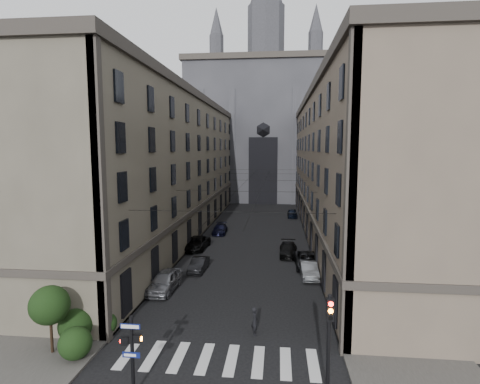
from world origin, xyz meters
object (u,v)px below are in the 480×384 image
(car_left_midfar, at_px, (196,243))
(pedestrian_signal_left, at_px, (132,350))
(traffic_light_right, at_px, (329,336))
(gothic_tower, at_px, (265,122))
(car_right_midfar, at_px, (288,250))
(car_left_far, at_px, (220,229))
(car_right_far, at_px, (292,213))
(car_right_midnear, at_px, (307,260))
(pedestrian, at_px, (255,321))
(car_left_midnear, at_px, (199,265))
(car_right_near, at_px, (309,270))
(car_left_near, at_px, (165,281))

(car_left_midfar, bearing_deg, pedestrian_signal_left, -80.21)
(traffic_light_right, xyz_separation_m, car_left_midfar, (-11.80, 25.43, -2.57))
(gothic_tower, xyz_separation_m, car_right_midfar, (4.42, -49.14, -17.11))
(traffic_light_right, xyz_separation_m, car_left_far, (-10.31, 33.68, -2.65))
(car_left_far, distance_m, car_right_midfar, 13.38)
(traffic_light_right, height_order, car_right_far, traffic_light_right)
(car_left_far, height_order, car_right_midfar, car_right_midfar)
(car_right_midnear, height_order, pedestrian, pedestrian)
(car_left_midfar, relative_size, car_right_midfar, 1.10)
(car_left_midnear, height_order, car_left_far, car_left_far)
(pedestrian_signal_left, xyz_separation_m, car_left_far, (-1.20, 34.10, -1.68))
(gothic_tower, xyz_separation_m, pedestrian_signal_left, (-3.51, -73.46, -15.48))
(pedestrian_signal_left, distance_m, traffic_light_right, 9.18)
(car_left_midnear, relative_size, car_right_far, 0.93)
(car_left_midfar, relative_size, car_right_near, 1.23)
(pedestrian_signal_left, height_order, car_left_near, pedestrian_signal_left)
(car_left_far, distance_m, car_right_near, 19.77)
(pedestrian, bearing_deg, car_right_midnear, -30.71)
(gothic_tower, relative_size, car_right_midfar, 12.28)
(traffic_light_right, xyz_separation_m, car_right_far, (0.08, 47.04, -2.59))
(car_left_far, bearing_deg, gothic_tower, 81.45)
(pedestrian_signal_left, height_order, car_left_midfar, pedestrian_signal_left)
(car_left_midnear, distance_m, car_right_far, 30.86)
(car_left_midfar, xyz_separation_m, car_right_near, (12.30, -8.30, -0.02))
(car_left_far, relative_size, car_right_midfar, 0.93)
(car_left_near, distance_m, car_left_far, 21.11)
(car_left_far, relative_size, pedestrian, 2.46)
(car_right_midnear, distance_m, car_right_midfar, 4.33)
(car_right_far, distance_m, pedestrian, 41.14)
(car_left_midnear, relative_size, pedestrian, 2.15)
(car_left_far, bearing_deg, traffic_light_right, -74.70)
(car_left_midnear, distance_m, pedestrian, 13.27)
(car_right_far, bearing_deg, traffic_light_right, -90.27)
(traffic_light_right, distance_m, car_left_far, 35.32)
(car_left_midnear, relative_size, car_right_midnear, 0.74)
(traffic_light_right, bearing_deg, car_left_far, 107.03)
(car_left_midnear, xyz_separation_m, car_right_midnear, (10.45, 2.11, 0.09))
(car_left_midnear, xyz_separation_m, car_left_midfar, (-1.92, 7.59, 0.09))
(car_left_midfar, relative_size, pedestrian, 2.89)
(pedestrian_signal_left, distance_m, car_left_midnear, 18.35)
(traffic_light_right, distance_m, car_right_far, 47.11)
(car_right_far, bearing_deg, car_left_near, -108.91)
(car_left_near, xyz_separation_m, car_right_far, (11.68, 34.43, -0.12))
(pedestrian_signal_left, relative_size, car_left_midnear, 1.04)
(pedestrian_signal_left, relative_size, pedestrian, 2.23)
(car_left_near, bearing_deg, car_right_near, 23.59)
(pedestrian, bearing_deg, car_right_far, -18.76)
(car_left_near, height_order, car_right_midnear, car_left_near)
(gothic_tower, relative_size, car_left_midfar, 11.18)
(gothic_tower, relative_size, car_right_near, 13.70)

